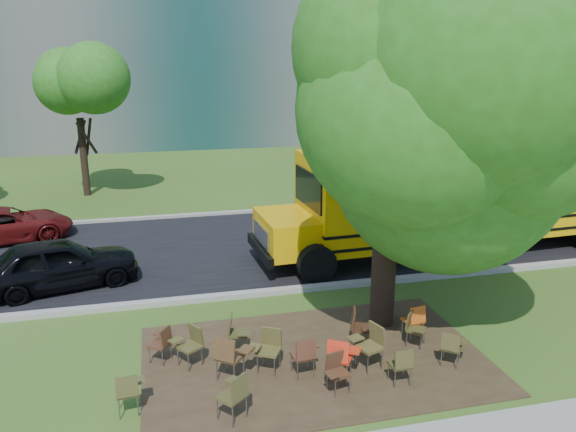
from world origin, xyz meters
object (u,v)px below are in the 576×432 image
object	(u,v)px
school_bus	(483,191)
chair_11	(305,353)
chair_10	(236,330)
chair_0	(128,389)
chair_15	(359,325)
chair_9	(190,342)
chair_13	(415,318)
main_tree	(392,103)
chair_4	(341,355)
bg_car_red	(6,225)
chair_7	(452,345)
chair_8	(162,341)
chair_6	(371,342)
black_car	(58,264)
chair_1	(230,354)
chair_14	(402,362)
chair_5	(336,369)
chair_2	(235,392)
chair_12	(414,326)
chair_3	(268,346)

from	to	relation	value
school_bus	chair_11	xyz separation A→B (m)	(-7.68, -6.25, -1.39)
chair_10	chair_0	bearing A→B (deg)	-38.67
chair_10	chair_15	bearing A→B (deg)	93.76
chair_9	chair_13	size ratio (longest dim) A/B	1.05
chair_11	main_tree	bearing A→B (deg)	32.19
chair_4	bg_car_red	xyz separation A→B (m)	(-8.23, 10.89, 0.03)
chair_7	chair_8	distance (m)	5.87
chair_6	black_car	distance (m)	8.84
chair_11	chair_1	bearing A→B (deg)	166.88
chair_14	main_tree	bearing A→B (deg)	75.77
chair_4	main_tree	bearing A→B (deg)	82.60
chair_5	chair_10	size ratio (longest dim) A/B	0.93
chair_9	chair_14	bearing A→B (deg)	-147.44
chair_2	chair_7	xyz separation A→B (m)	(4.50, 0.71, -0.07)
chair_2	chair_13	world-z (taller)	chair_2
chair_6	chair_12	bearing A→B (deg)	-83.72
chair_10	bg_car_red	world-z (taller)	bg_car_red
chair_8	chair_13	xyz separation A→B (m)	(5.47, -0.29, 0.02)
chair_13	chair_15	xyz separation A→B (m)	(-1.36, -0.10, 0.04)
chair_6	chair_15	distance (m)	0.81
chair_13	chair_7	bearing A→B (deg)	-90.81
chair_2	chair_9	xyz separation A→B (m)	(-0.60, 2.01, -0.02)
chair_6	chair_8	world-z (taller)	chair_6
school_bus	chair_1	world-z (taller)	school_bus
chair_3	chair_15	bearing A→B (deg)	-138.12
chair_10	black_car	bearing A→B (deg)	-124.98
chair_1	chair_7	size ratio (longest dim) A/B	1.24
chair_3	chair_5	bearing A→B (deg)	166.25
chair_11	chair_10	bearing A→B (deg)	127.10
chair_8	chair_14	distance (m)	4.80
chair_10	chair_15	xyz separation A→B (m)	(2.58, -0.43, 0.03)
chair_1	chair_12	size ratio (longest dim) A/B	1.23
chair_0	chair_9	distance (m)	1.82
chair_0	chair_4	distance (m)	3.92
chair_2	chair_6	xyz separation A→B (m)	(2.89, 1.06, 0.03)
chair_9	chair_12	bearing A→B (deg)	-128.17
chair_1	chair_10	distance (m)	1.11
chair_5	chair_12	xyz separation A→B (m)	(2.17, 1.24, 0.00)
chair_2	chair_10	size ratio (longest dim) A/B	1.07
chair_11	chair_14	world-z (taller)	chair_11
chair_8	chair_11	xyz separation A→B (m)	(2.68, -1.23, 0.04)
school_bus	chair_11	world-z (taller)	school_bus
chair_2	chair_15	bearing A→B (deg)	-7.15
school_bus	chair_13	bearing A→B (deg)	-135.63
chair_11	chair_15	xyz separation A→B (m)	(1.43, 0.84, 0.02)
chair_12	bg_car_red	size ratio (longest dim) A/B	0.18
chair_1	black_car	bearing A→B (deg)	161.96
school_bus	chair_11	bearing A→B (deg)	-143.86
chair_2	chair_5	size ratio (longest dim) A/B	1.15
chair_6	chair_14	world-z (taller)	chair_6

